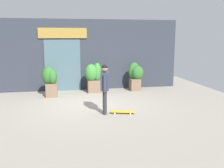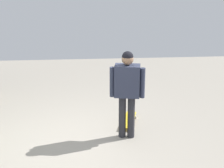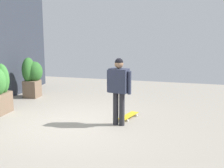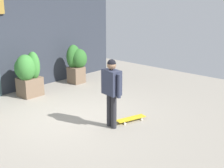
% 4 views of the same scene
% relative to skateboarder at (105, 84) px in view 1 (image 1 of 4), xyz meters
% --- Properties ---
extents(ground_plane, '(12.00, 12.00, 0.00)m').
position_rel_skateboarder_xyz_m(ground_plane, '(-0.24, 1.08, -0.97)').
color(ground_plane, gray).
extents(building_facade, '(8.90, 0.31, 3.26)m').
position_rel_skateboarder_xyz_m(building_facade, '(-0.28, 4.17, 0.65)').
color(building_facade, '#2D333D').
rests_on(building_facade, ground_plane).
extents(skateboarder, '(0.34, 0.61, 1.60)m').
position_rel_skateboarder_xyz_m(skateboarder, '(0.00, 0.00, 0.00)').
color(skateboarder, '#28282D').
rests_on(skateboarder, ground_plane).
extents(skateboard, '(0.81, 0.41, 0.08)m').
position_rel_skateboarder_xyz_m(skateboard, '(0.57, -0.11, -0.91)').
color(skateboard, gold).
rests_on(skateboard, ground_plane).
extents(planter_box_left, '(0.77, 0.77, 1.34)m').
position_rel_skateboarder_xyz_m(planter_box_left, '(0.06, 3.36, -0.25)').
color(planter_box_left, brown).
rests_on(planter_box_left, ground_plane).
extents(planter_box_right, '(0.66, 0.59, 1.30)m').
position_rel_skateboarder_xyz_m(planter_box_right, '(2.04, 3.41, -0.26)').
color(planter_box_right, brown).
rests_on(planter_box_right, ground_plane).
extents(planter_box_mid, '(0.62, 0.62, 1.27)m').
position_rel_skateboarder_xyz_m(planter_box_mid, '(-1.80, 2.86, -0.26)').
color(planter_box_mid, brown).
rests_on(planter_box_mid, ground_plane).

